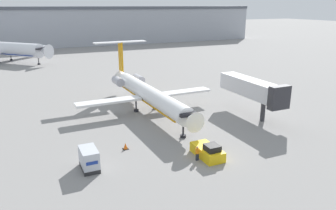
# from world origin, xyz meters

# --- Properties ---
(ground_plane) EXTENTS (600.00, 600.00, 0.00)m
(ground_plane) POSITION_xyz_m (0.00, 0.00, 0.00)
(ground_plane) COLOR gray
(terminal_building) EXTENTS (180.00, 16.80, 16.34)m
(terminal_building) POSITION_xyz_m (0.00, 120.00, 8.20)
(terminal_building) COLOR #9EA3AD
(terminal_building) RESTS_ON ground
(airplane_main) EXTENTS (23.38, 29.93, 10.27)m
(airplane_main) POSITION_xyz_m (-0.37, 19.58, 3.23)
(airplane_main) COLOR white
(airplane_main) RESTS_ON ground
(pushback_tug) EXTENTS (2.21, 4.61, 1.89)m
(pushback_tug) POSITION_xyz_m (-0.16, 0.73, 0.71)
(pushback_tug) COLOR yellow
(pushback_tug) RESTS_ON ground
(luggage_cart) EXTENTS (1.72, 3.15, 2.34)m
(luggage_cart) POSITION_xyz_m (-13.31, 3.54, 1.17)
(luggage_cart) COLOR #232326
(luggage_cart) RESTS_ON ground
(worker_near_tug) EXTENTS (0.40, 0.25, 1.75)m
(worker_near_tug) POSITION_xyz_m (-1.70, 0.43, 0.92)
(worker_near_tug) COLOR #232838
(worker_near_tug) RESTS_ON ground
(traffic_cone_left) EXTENTS (0.70, 0.70, 0.82)m
(traffic_cone_left) POSITION_xyz_m (-8.23, 6.79, 0.39)
(traffic_cone_left) COLOR black
(traffic_cone_left) RESTS_ON ground
(airplane_parked_far_left) EXTENTS (27.52, 28.89, 11.26)m
(airplane_parked_far_left) POSITION_xyz_m (-22.25, 83.86, 4.08)
(airplane_parked_far_left) COLOR silver
(airplane_parked_far_left) RESTS_ON ground
(jet_bridge) EXTENTS (3.20, 13.58, 6.19)m
(jet_bridge) POSITION_xyz_m (13.96, 10.67, 4.45)
(jet_bridge) COLOR #2D2D33
(jet_bridge) RESTS_ON ground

